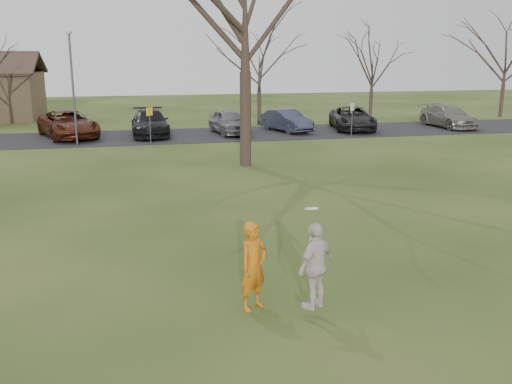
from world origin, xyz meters
TOP-DOWN VIEW (x-y plane):
  - ground at (0.00, 0.00)m, footprint 120.00×120.00m
  - parking_strip at (0.00, 25.00)m, footprint 62.00×6.50m
  - player_defender at (-0.87, 0.38)m, footprint 0.79×0.72m
  - car_2 at (-6.70, 25.58)m, footprint 4.39×6.31m
  - car_3 at (-1.89, 25.38)m, footprint 2.21×5.41m
  - car_4 at (3.01, 25.04)m, footprint 2.33×4.62m
  - car_5 at (6.85, 25.30)m, footprint 2.79×4.51m
  - car_6 at (11.35, 25.17)m, footprint 3.56×5.80m
  - car_7 at (18.26, 24.92)m, footprint 2.29×5.10m
  - catching_play at (0.20, -0.30)m, footprint 1.07×0.93m
  - lamp_post at (-6.00, 22.50)m, footprint 0.34×0.34m
  - sign_yellow at (-2.00, 22.00)m, footprint 0.35×0.35m
  - sign_white at (10.00, 22.00)m, footprint 0.35×0.35m
  - big_tree at (2.00, 15.00)m, footprint 9.00×9.00m
  - small_tree_row at (4.38, 30.06)m, footprint 55.00×5.90m

SIDE VIEW (x-z plane):
  - ground at x=0.00m, z-range 0.00..0.00m
  - parking_strip at x=0.00m, z-range 0.00..0.04m
  - car_5 at x=6.85m, z-range 0.04..1.44m
  - car_7 at x=18.26m, z-range 0.04..1.49m
  - car_6 at x=11.35m, z-range 0.04..1.54m
  - car_4 at x=3.01m, z-range 0.04..1.55m
  - car_3 at x=-1.89m, z-range 0.04..1.61m
  - car_2 at x=-6.70m, z-range 0.04..1.64m
  - player_defender at x=-0.87m, z-range 0.00..1.81m
  - catching_play at x=0.20m, z-range 0.08..2.09m
  - sign_yellow at x=-2.00m, z-range 0.41..2.49m
  - sign_white at x=10.00m, z-range 0.41..2.49m
  - small_tree_row at x=4.38m, z-range -0.36..8.14m
  - lamp_post at x=-6.00m, z-range 0.83..7.10m
  - big_tree at x=2.00m, z-range 0.00..14.00m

